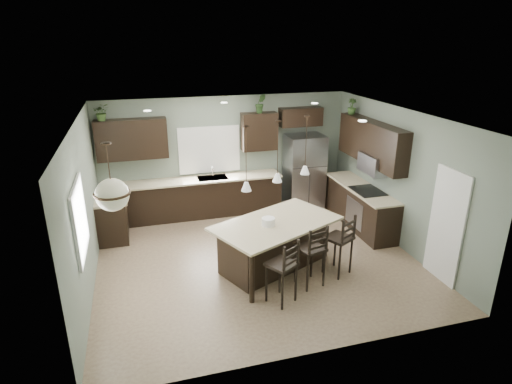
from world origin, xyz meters
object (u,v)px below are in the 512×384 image
at_px(bar_stool_left, 281,271).
at_px(bar_stool_center, 310,255).
at_px(refrigerator, 304,172).
at_px(serving_dish, 268,222).
at_px(bar_stool_right, 338,244).
at_px(plant_back_left, 101,112).
at_px(kitchen_island, 276,245).

distance_m(bar_stool_left, bar_stool_center, 0.73).
height_order(refrigerator, bar_stool_center, refrigerator).
xyz_separation_m(serving_dish, bar_stool_center, (0.56, -0.64, -0.41)).
relative_size(bar_stool_left, bar_stool_right, 0.97).
bearing_deg(bar_stool_right, plant_back_left, 110.95).
distance_m(refrigerator, bar_stool_left, 4.22).
bearing_deg(bar_stool_center, serving_dish, 116.85).
relative_size(kitchen_island, serving_dish, 9.50).
height_order(serving_dish, bar_stool_left, bar_stool_left).
relative_size(refrigerator, kitchen_island, 0.81).
distance_m(kitchen_island, serving_dish, 0.57).
xyz_separation_m(refrigerator, bar_stool_center, (-1.24, -3.41, -0.34)).
height_order(kitchen_island, bar_stool_left, bar_stool_left).
distance_m(refrigerator, bar_stool_center, 3.65).
height_order(bar_stool_center, bar_stool_right, bar_stool_right).
bearing_deg(bar_stool_left, bar_stool_right, -6.79).
bearing_deg(kitchen_island, bar_stool_left, -128.49).
relative_size(bar_stool_left, bar_stool_center, 0.97).
bearing_deg(refrigerator, bar_stool_right, -100.75).
bearing_deg(kitchen_island, plant_back_left, 110.93).
bearing_deg(bar_stool_left, kitchen_island, 45.21).
bearing_deg(serving_dish, bar_stool_left, -94.93).
bearing_deg(bar_stool_right, serving_dish, 132.26).
xyz_separation_m(bar_stool_left, bar_stool_center, (0.64, 0.35, 0.02)).
bearing_deg(plant_back_left, bar_stool_left, -55.91).
relative_size(serving_dish, bar_stool_right, 0.21).
bearing_deg(plant_back_left, bar_stool_center, -47.49).
distance_m(refrigerator, kitchen_island, 3.17).
height_order(serving_dish, bar_stool_center, bar_stool_center).
distance_m(kitchen_island, bar_stool_right, 1.14).
distance_m(bar_stool_left, plant_back_left, 5.24).
distance_m(refrigerator, plant_back_left, 4.89).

